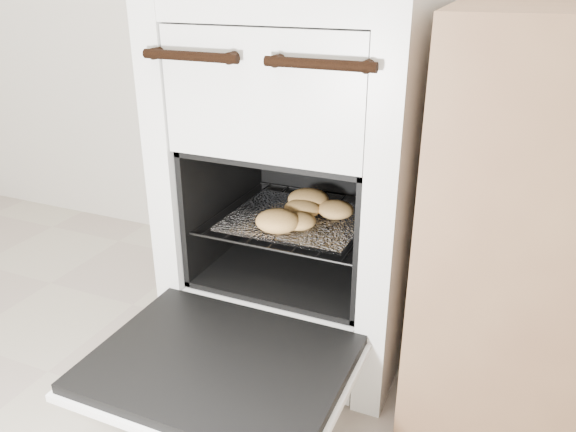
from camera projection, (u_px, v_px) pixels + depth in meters
stove at (310, 179)px, 1.47m from camera, size 0.59×0.66×0.90m
oven_door at (220, 366)px, 1.15m from camera, size 0.53×0.41×0.04m
oven_rack at (300, 218)px, 1.45m from camera, size 0.43×0.41×0.01m
foil_sheet at (297, 218)px, 1.43m from camera, size 0.33×0.30×0.01m
baked_rolls at (303, 211)px, 1.41m from camera, size 0.24×0.31×0.05m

